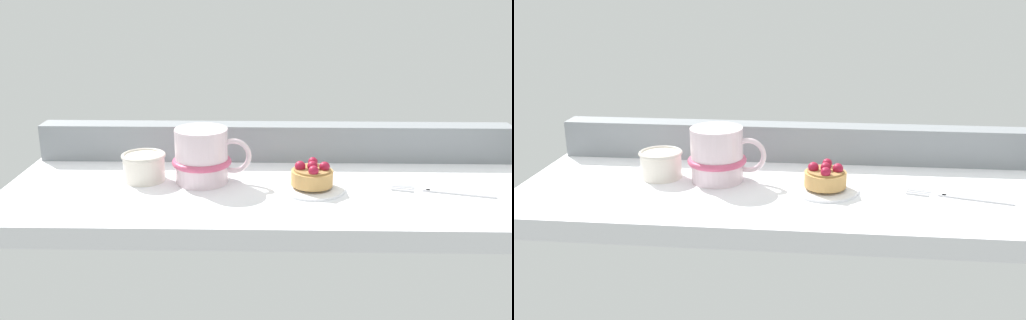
% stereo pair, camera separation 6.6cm
% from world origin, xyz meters
% --- Properties ---
extents(ground_plane, '(0.85, 0.33, 0.03)m').
position_xyz_m(ground_plane, '(0.00, 0.00, -0.02)').
color(ground_plane, white).
extents(window_rail_back, '(0.84, 0.05, 0.06)m').
position_xyz_m(window_rail_back, '(0.00, 0.14, 0.03)').
color(window_rail_back, gray).
rests_on(window_rail_back, ground_plane).
extents(dessert_plate, '(0.10, 0.10, 0.01)m').
position_xyz_m(dessert_plate, '(0.06, -0.01, 0.00)').
color(dessert_plate, white).
rests_on(dessert_plate, ground_plane).
extents(raspberry_tart, '(0.06, 0.06, 0.04)m').
position_xyz_m(raspberry_tart, '(0.06, -0.01, 0.02)').
color(raspberry_tart, tan).
rests_on(raspberry_tart, dessert_plate).
extents(coffee_mug, '(0.13, 0.09, 0.09)m').
position_xyz_m(coffee_mug, '(-0.12, 0.02, 0.04)').
color(coffee_mug, silver).
rests_on(coffee_mug, ground_plane).
extents(dessert_fork, '(0.15, 0.06, 0.01)m').
position_xyz_m(dessert_fork, '(0.25, -0.02, 0.00)').
color(dessert_fork, silver).
rests_on(dessert_fork, ground_plane).
extents(sugar_bowl, '(0.07, 0.07, 0.05)m').
position_xyz_m(sugar_bowl, '(-0.21, 0.02, 0.02)').
color(sugar_bowl, silver).
rests_on(sugar_bowl, ground_plane).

